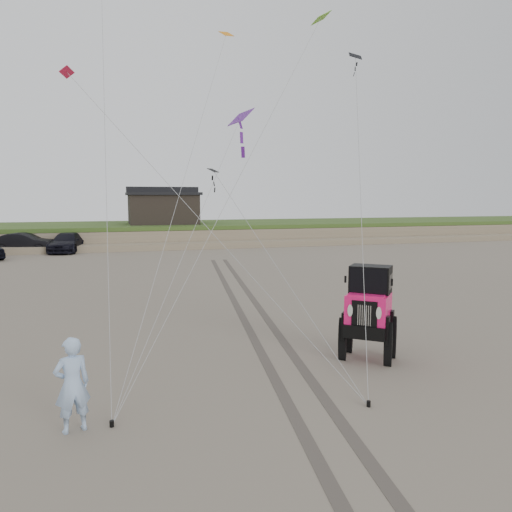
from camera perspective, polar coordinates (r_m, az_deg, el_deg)
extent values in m
plane|color=#6B6054|center=(10.48, 0.81, -16.30)|extent=(160.00, 160.00, 0.00)
cube|color=#7A6B54|center=(47.41, -13.07, 2.40)|extent=(160.00, 12.00, 1.40)
cube|color=#2D4719|center=(47.36, -13.10, 3.43)|extent=(160.00, 12.00, 0.35)
cube|color=#7A6B54|center=(40.99, -12.48, 1.14)|extent=(160.00, 3.50, 0.50)
cube|color=black|center=(46.47, -10.60, 5.25)|extent=(6.00, 5.00, 2.60)
cube|color=black|center=(46.46, -10.64, 7.01)|extent=(6.40, 5.40, 0.25)
cube|color=black|center=(46.47, -10.65, 7.47)|extent=(6.40, 1.20, 0.50)
imported|color=black|center=(41.01, -24.94, 1.37)|extent=(4.74, 2.56, 1.48)
imported|color=black|center=(40.35, -20.82, 1.44)|extent=(2.79, 5.20, 1.43)
imported|color=#8DB2DA|center=(9.53, -20.28, -13.63)|extent=(0.72, 0.58, 1.70)
cube|color=black|center=(16.97, -4.93, 9.72)|extent=(0.48, 0.52, 0.15)
cube|color=#591886|center=(21.75, -1.75, 15.57)|extent=(0.94, 1.44, 0.66)
cube|color=#74D124|center=(19.82, 7.43, 25.36)|extent=(0.56, 0.88, 0.30)
cube|color=black|center=(17.98, 11.28, 21.51)|extent=(0.50, 0.29, 0.29)
cube|color=orange|center=(24.37, -3.41, 24.02)|extent=(0.77, 0.65, 0.37)
cube|color=red|center=(18.12, -20.81, 19.06)|extent=(0.47, 0.53, 0.32)
cylinder|color=black|center=(9.79, -16.16, -17.92)|extent=(0.08, 0.08, 0.12)
cylinder|color=black|center=(10.46, 12.74, -16.15)|extent=(0.08, 0.08, 0.12)
cube|color=#4C443D|center=(18.24, -1.93, -6.27)|extent=(4.42, 29.74, 0.01)
cube|color=#4C443D|center=(18.46, 0.49, -6.12)|extent=(4.42, 29.74, 0.01)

